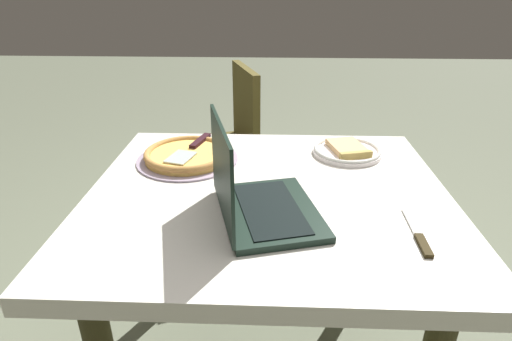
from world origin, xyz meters
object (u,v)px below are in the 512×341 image
object	(u,v)px
pizza_plate	(347,151)
chair_near	(225,140)
dining_table	(268,219)
laptop	(254,198)
table_knife	(419,236)
pizza_tray	(188,155)

from	to	relation	value
pizza_plate	chair_near	bearing A→B (deg)	-53.95
dining_table	chair_near	distance (m)	0.99
dining_table	pizza_plate	xyz separation A→B (m)	(-0.27, -0.27, 0.11)
laptop	table_knife	world-z (taller)	laptop
table_knife	dining_table	bearing A→B (deg)	-31.55
laptop	pizza_tray	xyz separation A→B (m)	(0.23, -0.34, -0.04)
pizza_plate	pizza_tray	bearing A→B (deg)	7.32
dining_table	laptop	bearing A→B (deg)	76.31
table_knife	chair_near	size ratio (longest dim) A/B	0.23
pizza_plate	pizza_tray	world-z (taller)	same
pizza_tray	chair_near	size ratio (longest dim) A/B	0.38
dining_table	pizza_plate	size ratio (longest dim) A/B	4.41
chair_near	laptop	bearing A→B (deg)	100.29
pizza_tray	chair_near	distance (m)	0.79
pizza_plate	table_knife	xyz separation A→B (m)	(-0.09, 0.49, -0.01)
laptop	chair_near	xyz separation A→B (m)	(0.20, -1.09, -0.27)
laptop	pizza_tray	size ratio (longest dim) A/B	1.10
laptop	table_knife	distance (m)	0.40
dining_table	pizza_plate	bearing A→B (deg)	-134.27
laptop	dining_table	bearing A→B (deg)	-103.69
chair_near	pizza_plate	bearing A→B (deg)	126.05
laptop	pizza_plate	size ratio (longest dim) A/B	1.58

